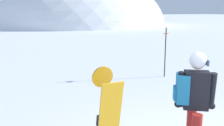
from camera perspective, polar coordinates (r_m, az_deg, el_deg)
ridge_peak_main at (r=44.00m, az=-7.73°, el=8.31°), size 29.64×26.68×16.85m
snowboarder_main at (r=4.15m, az=17.46°, el=-8.54°), size 1.16×1.57×1.71m
piste_marker_far at (r=9.24m, az=11.72°, el=3.25°), size 0.20×0.20×1.79m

